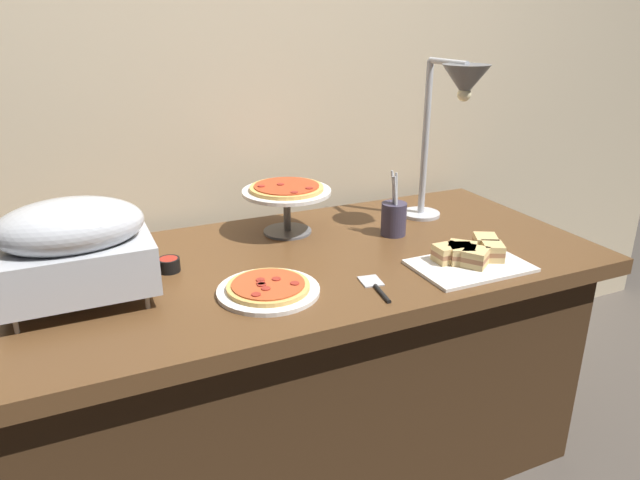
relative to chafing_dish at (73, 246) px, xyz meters
name	(u,v)px	position (x,y,z in m)	size (l,w,h in m)	color
ground_plane	(294,461)	(0.59, 0.03, -0.91)	(8.00, 8.00, 0.00)	#4C443D
back_wall	(235,92)	(0.59, 0.53, 0.29)	(4.40, 0.04, 2.40)	#C6B593
buffet_table	(293,367)	(0.59, 0.03, -0.53)	(1.90, 0.84, 0.76)	brown
chafing_dish	(73,246)	(0.00, 0.00, 0.00)	(0.37, 0.26, 0.28)	#B7BABF
heat_lamp	(456,100)	(1.18, 0.07, 0.28)	(0.15, 0.34, 0.56)	#B7BABF
pizza_plate_front	(268,289)	(0.45, -0.15, -0.14)	(0.27, 0.27, 0.03)	white
pizza_plate_center	(287,195)	(0.67, 0.26, -0.02)	(0.29, 0.29, 0.17)	#595B60
sandwich_platter	(470,256)	(1.06, -0.21, -0.13)	(0.33, 0.22, 0.06)	white
sauce_cup_near	(169,264)	(0.24, 0.10, -0.13)	(0.06, 0.06, 0.04)	black
sauce_cup_far	(77,261)	(0.00, 0.25, -0.14)	(0.06, 0.06, 0.04)	black
utensil_holder	(394,218)	(0.98, 0.09, -0.09)	(0.08, 0.08, 0.22)	#383347
serving_spatula	(376,287)	(0.73, -0.24, -0.15)	(0.07, 0.17, 0.01)	#B7BABF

